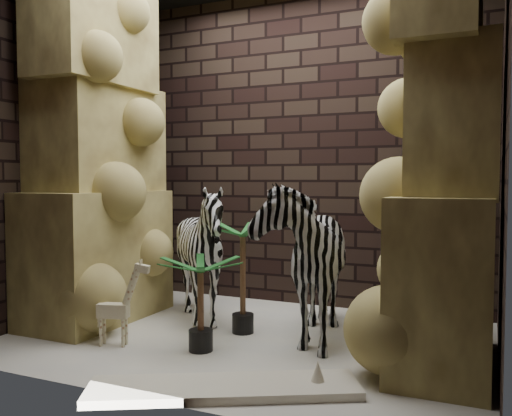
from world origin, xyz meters
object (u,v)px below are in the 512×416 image
at_px(palm_back, 201,304).
at_px(zebra_right, 303,246).
at_px(palm_front, 243,278).
at_px(zebra_left, 202,261).
at_px(surfboard, 224,388).
at_px(giraffe_toy, 113,301).

bearing_deg(palm_back, zebra_right, 47.50).
xyz_separation_m(zebra_right, palm_front, (-0.47, -0.08, -0.27)).
height_order(zebra_left, surfboard, zebra_left).
bearing_deg(zebra_left, surfboard, -53.37).
bearing_deg(zebra_right, palm_front, 174.17).
distance_m(giraffe_toy, palm_back, 0.66).
height_order(giraffe_toy, surfboard, giraffe_toy).
height_order(zebra_right, palm_front, zebra_right).
xyz_separation_m(zebra_left, palm_front, (0.43, -0.12, -0.09)).
bearing_deg(surfboard, giraffe_toy, 130.50).
bearing_deg(giraffe_toy, palm_back, -4.15).
relative_size(zebra_left, palm_front, 1.32).
bearing_deg(surfboard, palm_back, 101.48).
xyz_separation_m(zebra_right, giraffe_toy, (-1.19, -0.75, -0.38)).
distance_m(palm_front, palm_back, 0.54).
xyz_separation_m(palm_back, surfboard, (0.49, -0.59, -0.31)).
height_order(zebra_right, giraffe_toy, zebra_right).
bearing_deg(palm_back, surfboard, -50.30).
distance_m(zebra_right, palm_back, 0.89).
bearing_deg(surfboard, zebra_left, 96.13).
relative_size(palm_front, surfboard, 0.57).
relative_size(giraffe_toy, surfboard, 0.42).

